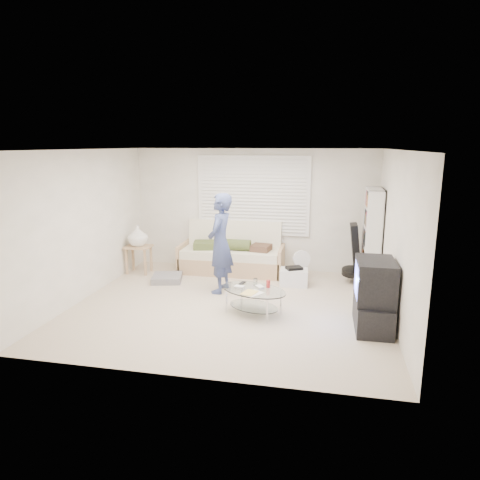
% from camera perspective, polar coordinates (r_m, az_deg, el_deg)
% --- Properties ---
extents(ground, '(5.00, 5.00, 0.00)m').
position_cam_1_polar(ground, '(7.08, -1.40, -8.72)').
color(ground, tan).
rests_on(ground, ground).
extents(room_shell, '(5.02, 4.52, 2.51)m').
position_cam_1_polar(room_shell, '(7.13, -0.61, 4.99)').
color(room_shell, beige).
rests_on(room_shell, ground).
extents(window_blinds, '(2.32, 0.08, 1.62)m').
position_cam_1_polar(window_blinds, '(8.81, 1.75, 5.93)').
color(window_blinds, silver).
rests_on(window_blinds, ground).
extents(futon_sofa, '(2.11, 0.85, 1.03)m').
position_cam_1_polar(futon_sofa, '(8.80, -1.09, -2.12)').
color(futon_sofa, tan).
rests_on(futon_sofa, ground).
extents(grey_floor_pillow, '(0.66, 0.66, 0.12)m').
position_cam_1_polar(grey_floor_pillow, '(8.38, -9.70, -5.02)').
color(grey_floor_pillow, slate).
rests_on(grey_floor_pillow, ground).
extents(side_table, '(0.50, 0.40, 0.99)m').
position_cam_1_polar(side_table, '(8.87, -13.46, 0.28)').
color(side_table, tan).
rests_on(side_table, ground).
extents(bookshelf, '(0.29, 0.76, 1.81)m').
position_cam_1_polar(bookshelf, '(8.23, 17.11, 0.33)').
color(bookshelf, white).
rests_on(bookshelf, ground).
extents(guitar_case, '(0.40, 0.41, 1.12)m').
position_cam_1_polar(guitar_case, '(8.34, 15.09, -2.26)').
color(guitar_case, black).
rests_on(guitar_case, ground).
extents(floor_fan, '(0.36, 0.24, 0.58)m').
position_cam_1_polar(floor_fan, '(8.41, 8.28, -2.94)').
color(floor_fan, white).
rests_on(floor_fan, ground).
extents(storage_bin, '(0.52, 0.38, 0.36)m').
position_cam_1_polar(storage_bin, '(8.07, 7.19, -4.88)').
color(storage_bin, white).
rests_on(storage_bin, ground).
extents(tv_unit, '(0.52, 0.93, 1.01)m').
position_cam_1_polar(tv_unit, '(6.38, 17.41, -7.09)').
color(tv_unit, black).
rests_on(tv_unit, ground).
extents(coffee_table, '(1.25, 1.04, 0.52)m').
position_cam_1_polar(coffee_table, '(6.66, 1.83, -7.20)').
color(coffee_table, silver).
rests_on(coffee_table, ground).
extents(standing_person, '(0.49, 0.68, 1.76)m').
position_cam_1_polar(standing_person, '(7.50, -2.64, -0.45)').
color(standing_person, navy).
rests_on(standing_person, ground).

